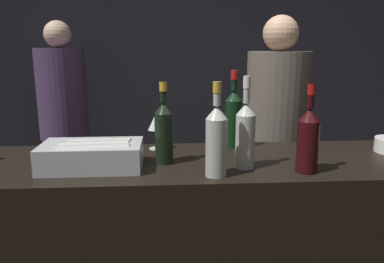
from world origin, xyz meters
name	(u,v)px	position (x,y,z in m)	size (l,w,h in m)	color
wall_back_chalkboard	(178,59)	(0.00, 2.34, 1.40)	(6.40, 0.06, 2.80)	black
ice_bin_with_bottles	(93,154)	(-0.40, 0.21, 1.10)	(0.39, 0.22, 0.11)	#B7BABF
wine_glass	(156,123)	(-0.16, 0.48, 1.16)	(0.07, 0.07, 0.17)	silver
red_wine_bottle_tall	(308,138)	(0.43, 0.11, 1.18)	(0.08, 0.08, 0.34)	black
white_wine_bottle	(245,133)	(0.20, 0.18, 1.18)	(0.08, 0.08, 0.37)	#B2B7AD
rose_wine_bottle	(216,139)	(0.08, 0.09, 1.18)	(0.08, 0.08, 0.35)	#B2B7AD
champagne_bottle	(164,131)	(-0.12, 0.26, 1.18)	(0.08, 0.08, 0.34)	black
red_wine_bottle_burgundy	(233,116)	(0.21, 0.50, 1.19)	(0.08, 0.08, 0.37)	black
person_in_hoodie	(64,117)	(-0.95, 1.82, 0.95)	(0.39, 0.39, 1.72)	black
person_blond_tee	(275,141)	(0.57, 0.99, 0.94)	(0.38, 0.38, 1.70)	black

